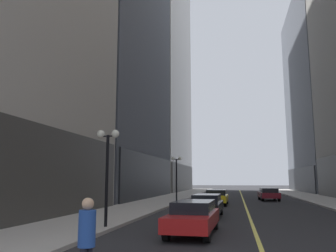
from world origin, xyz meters
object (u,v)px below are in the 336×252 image
at_px(car_yellow, 217,197).
at_px(pedestrian_in_blue_hoodie, 87,237).
at_px(car_black, 207,205).
at_px(car_red, 193,216).
at_px(street_lamp_left_far, 176,169).
at_px(car_maroon, 269,194).
at_px(street_lamp_left_near, 107,156).

height_order(car_yellow, pedestrian_in_blue_hoodie, pedestrian_in_blue_hoodie).
xyz_separation_m(car_black, pedestrian_in_blue_hoodie, (-1.16, -14.20, 0.36)).
relative_size(car_red, street_lamp_left_far, 1.08).
bearing_deg(car_maroon, car_black, -106.35).
distance_m(car_black, car_yellow, 9.95).
xyz_separation_m(car_yellow, street_lamp_left_far, (-3.98, 2.43, 2.54)).
xyz_separation_m(car_black, street_lamp_left_far, (-3.93, 12.38, 2.54)).
relative_size(car_red, car_maroon, 1.09).
bearing_deg(street_lamp_left_far, pedestrian_in_blue_hoodie, -84.05).
relative_size(car_black, street_lamp_left_near, 1.08).
distance_m(car_red, street_lamp_left_near, 4.70).
relative_size(car_yellow, street_lamp_left_near, 1.05).
distance_m(car_black, pedestrian_in_blue_hoodie, 14.25).
xyz_separation_m(car_yellow, car_maroon, (5.06, 7.47, -0.00)).
distance_m(car_yellow, pedestrian_in_blue_hoodie, 24.18).
height_order(car_red, street_lamp_left_far, street_lamp_left_far).
bearing_deg(street_lamp_left_far, car_black, -72.39).
xyz_separation_m(pedestrian_in_blue_hoodie, street_lamp_left_near, (-2.77, 8.12, 2.18)).
relative_size(car_red, street_lamp_left_near, 1.08).
height_order(car_black, pedestrian_in_blue_hoodie, pedestrian_in_blue_hoodie).
relative_size(car_yellow, car_maroon, 1.06).
bearing_deg(car_black, pedestrian_in_blue_hoodie, -94.66).
bearing_deg(street_lamp_left_far, car_red, -78.23).
distance_m(car_red, car_black, 6.52).
distance_m(pedestrian_in_blue_hoodie, street_lamp_left_far, 26.81).
height_order(car_maroon, pedestrian_in_blue_hoodie, pedestrian_in_blue_hoodie).
bearing_deg(pedestrian_in_blue_hoodie, street_lamp_left_near, 108.84).
bearing_deg(car_red, street_lamp_left_near, 173.62).
relative_size(car_maroon, street_lamp_left_far, 0.99).
distance_m(street_lamp_left_near, street_lamp_left_far, 18.45).
distance_m(car_black, car_maroon, 18.15).
bearing_deg(car_yellow, car_black, -90.28).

